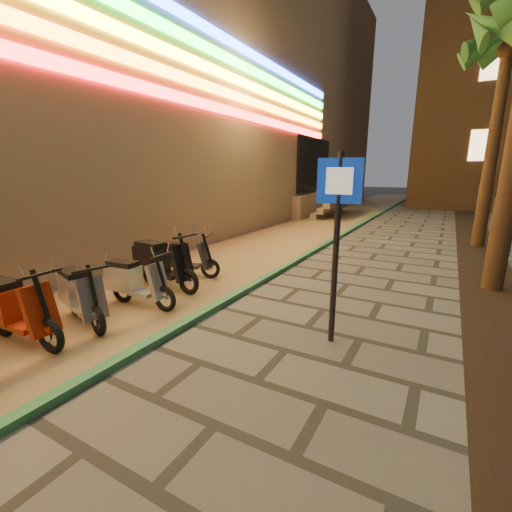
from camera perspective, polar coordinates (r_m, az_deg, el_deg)
The scene contains 12 objects.
ground at distance 3.84m, azimuth -26.73°, elevation -26.99°, with size 120.00×120.00×0.00m, color #474442.
parking_strip at distance 12.82m, azimuth 4.80°, elevation 2.89°, with size 3.40×60.00×0.01m, color #8C7251.
green_curb at distance 12.23m, azimuth 12.08°, elevation 2.31°, with size 0.18×60.00×0.10m, color #2A7245.
planting_strip at distance 6.98m, azimuth 35.91°, elevation -9.15°, with size 1.20×40.00×0.02m, color black.
mall_building at distance 22.00m, azimuth -30.70°, elevation 25.32°, with size 24.23×44.00×15.00m.
palm_d at distance 13.97m, azimuth 36.44°, elevation 25.94°, with size 2.97×3.02×7.16m.
pedestrian_sign at distance 4.79m, azimuth 13.39°, elevation 5.24°, with size 0.59×0.13×2.68m.
scooter_6 at distance 6.09m, azimuth -35.48°, elevation -7.13°, with size 1.67×0.59×1.18m.
scooter_7 at distance 6.35m, azimuth -27.37°, elevation -5.66°, with size 1.54×0.79×1.09m.
scooter_8 at distance 6.71m, azimuth -19.79°, elevation -3.97°, with size 1.52×0.53×1.07m.
scooter_9 at distance 7.59m, azimuth -15.76°, elevation -1.04°, with size 1.79×0.66×1.26m.
scooter_10 at distance 8.25m, azimuth -12.38°, elevation -0.26°, with size 1.50×0.79×1.07m.
Camera 1 is at (2.59, -1.48, 2.42)m, focal length 24.00 mm.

